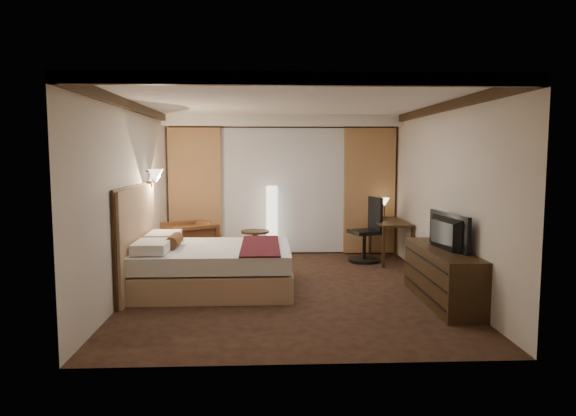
{
  "coord_description": "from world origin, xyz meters",
  "views": [
    {
      "loc": [
        -0.35,
        -7.38,
        1.97
      ],
      "look_at": [
        0.0,
        0.4,
        1.15
      ],
      "focal_mm": 32.0,
      "sensor_mm": 36.0,
      "label": 1
    }
  ],
  "objects_px": {
    "armchair": "(189,241)",
    "dresser": "(442,276)",
    "desk": "(390,241)",
    "office_chair": "(364,230)",
    "side_table": "(255,246)",
    "television": "(442,226)",
    "floor_lamp": "(272,221)",
    "bed": "(215,267)"
  },
  "relations": [
    {
      "from": "desk",
      "to": "dresser",
      "type": "distance_m",
      "value": 2.67
    },
    {
      "from": "dresser",
      "to": "television",
      "type": "relative_size",
      "value": 1.79
    },
    {
      "from": "bed",
      "to": "office_chair",
      "type": "height_order",
      "value": "office_chair"
    },
    {
      "from": "floor_lamp",
      "to": "dresser",
      "type": "height_order",
      "value": "floor_lamp"
    },
    {
      "from": "floor_lamp",
      "to": "office_chair",
      "type": "relative_size",
      "value": 1.16
    },
    {
      "from": "floor_lamp",
      "to": "desk",
      "type": "distance_m",
      "value": 2.24
    },
    {
      "from": "office_chair",
      "to": "dresser",
      "type": "xyz_separation_m",
      "value": [
        0.54,
        -2.62,
        -0.23
      ]
    },
    {
      "from": "armchair",
      "to": "floor_lamp",
      "type": "relative_size",
      "value": 0.61
    },
    {
      "from": "bed",
      "to": "television",
      "type": "bearing_deg",
      "value": -14.96
    },
    {
      "from": "armchair",
      "to": "television",
      "type": "distance_m",
      "value": 4.52
    },
    {
      "from": "side_table",
      "to": "floor_lamp",
      "type": "xyz_separation_m",
      "value": [
        0.31,
        0.39,
        0.41
      ]
    },
    {
      "from": "floor_lamp",
      "to": "dresser",
      "type": "xyz_separation_m",
      "value": [
        2.22,
        -3.14,
        -0.33
      ]
    },
    {
      "from": "bed",
      "to": "television",
      "type": "height_order",
      "value": "television"
    },
    {
      "from": "office_chair",
      "to": "television",
      "type": "relative_size",
      "value": 1.14
    },
    {
      "from": "dresser",
      "to": "office_chair",
      "type": "bearing_deg",
      "value": 101.55
    },
    {
      "from": "office_chair",
      "to": "television",
      "type": "distance_m",
      "value": 2.7
    },
    {
      "from": "floor_lamp",
      "to": "dresser",
      "type": "bearing_deg",
      "value": -54.7
    },
    {
      "from": "bed",
      "to": "desk",
      "type": "xyz_separation_m",
      "value": [
        3.03,
        1.86,
        0.05
      ]
    },
    {
      "from": "bed",
      "to": "floor_lamp",
      "type": "xyz_separation_m",
      "value": [
        0.86,
        2.32,
        0.37
      ]
    },
    {
      "from": "side_table",
      "to": "television",
      "type": "xyz_separation_m",
      "value": [
        2.5,
        -2.75,
        0.74
      ]
    },
    {
      "from": "side_table",
      "to": "dresser",
      "type": "height_order",
      "value": "dresser"
    },
    {
      "from": "desk",
      "to": "office_chair",
      "type": "height_order",
      "value": "office_chair"
    },
    {
      "from": "side_table",
      "to": "floor_lamp",
      "type": "height_order",
      "value": "floor_lamp"
    },
    {
      "from": "office_chair",
      "to": "armchair",
      "type": "bearing_deg",
      "value": 163.09
    },
    {
      "from": "dresser",
      "to": "bed",
      "type": "bearing_deg",
      "value": 165.18
    },
    {
      "from": "side_table",
      "to": "desk",
      "type": "xyz_separation_m",
      "value": [
        2.48,
        -0.08,
        0.09
      ]
    },
    {
      "from": "television",
      "to": "desk",
      "type": "bearing_deg",
      "value": -6.63
    },
    {
      "from": "bed",
      "to": "desk",
      "type": "distance_m",
      "value": 3.56
    },
    {
      "from": "armchair",
      "to": "office_chair",
      "type": "distance_m",
      "value": 3.19
    },
    {
      "from": "side_table",
      "to": "office_chair",
      "type": "distance_m",
      "value": 2.03
    },
    {
      "from": "desk",
      "to": "office_chair",
      "type": "bearing_deg",
      "value": -174.12
    },
    {
      "from": "side_table",
      "to": "office_chair",
      "type": "xyz_separation_m",
      "value": [
        2.0,
        -0.13,
        0.31
      ]
    },
    {
      "from": "floor_lamp",
      "to": "television",
      "type": "relative_size",
      "value": 1.33
    },
    {
      "from": "dresser",
      "to": "television",
      "type": "height_order",
      "value": "television"
    },
    {
      "from": "floor_lamp",
      "to": "office_chair",
      "type": "height_order",
      "value": "floor_lamp"
    },
    {
      "from": "bed",
      "to": "armchair",
      "type": "bearing_deg",
      "value": 110.14
    },
    {
      "from": "floor_lamp",
      "to": "armchair",
      "type": "bearing_deg",
      "value": -158.41
    },
    {
      "from": "armchair",
      "to": "television",
      "type": "xyz_separation_m",
      "value": [
        3.69,
        -2.54,
        0.6
      ]
    },
    {
      "from": "desk",
      "to": "armchair",
      "type": "bearing_deg",
      "value": -177.99
    },
    {
      "from": "bed",
      "to": "floor_lamp",
      "type": "distance_m",
      "value": 2.5
    },
    {
      "from": "armchair",
      "to": "dresser",
      "type": "height_order",
      "value": "armchair"
    },
    {
      "from": "armchair",
      "to": "dresser",
      "type": "distance_m",
      "value": 4.5
    }
  ]
}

